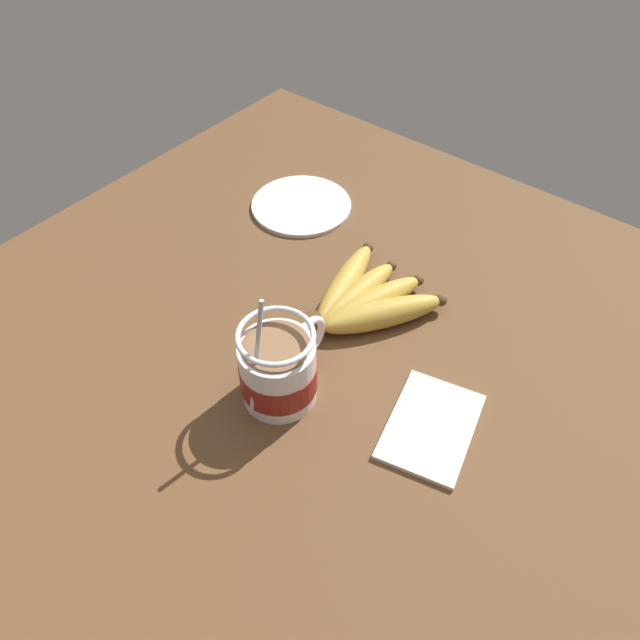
{
  "coord_description": "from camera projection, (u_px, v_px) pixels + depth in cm",
  "views": [
    {
      "loc": [
        -39.68,
        -32.34,
        60.14
      ],
      "look_at": [
        -0.92,
        -1.34,
        7.53
      ],
      "focal_mm": 35.0,
      "sensor_mm": 36.0,
      "label": 1
    }
  ],
  "objects": [
    {
      "name": "coffee_mug",
      "position": [
        279.0,
        369.0,
        0.67
      ],
      "size": [
        12.73,
        8.53,
        16.17
      ],
      "color": "silver",
      "rests_on": "table"
    },
    {
      "name": "napkin",
      "position": [
        431.0,
        426.0,
        0.67
      ],
      "size": [
        14.28,
        11.49,
        0.6
      ],
      "color": "beige",
      "rests_on": "table"
    },
    {
      "name": "table",
      "position": [
        316.0,
        344.0,
        0.78
      ],
      "size": [
        91.91,
        91.91,
        3.04
      ],
      "color": "brown",
      "rests_on": "ground"
    },
    {
      "name": "small_plate",
      "position": [
        301.0,
        205.0,
        0.95
      ],
      "size": [
        15.15,
        15.15,
        0.6
      ],
      "color": "silver",
      "rests_on": "table"
    },
    {
      "name": "banana_bunch",
      "position": [
        365.0,
        299.0,
        0.79
      ],
      "size": [
        18.5,
        16.29,
        4.1
      ],
      "color": "#4C381E",
      "rests_on": "table"
    }
  ]
}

